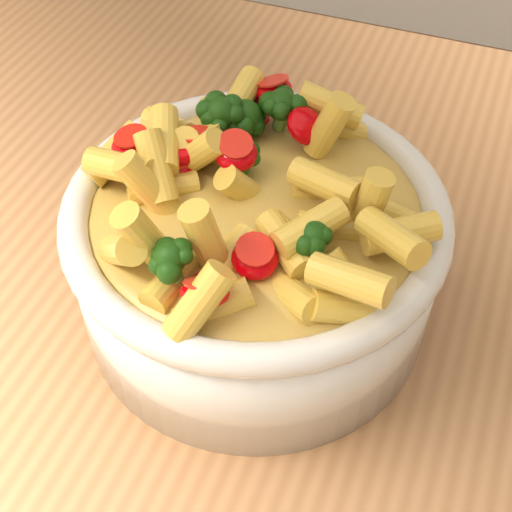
% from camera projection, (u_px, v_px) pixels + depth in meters
% --- Properties ---
extents(table, '(1.20, 0.80, 0.90)m').
position_uv_depth(table, '(241.00, 424.00, 0.52)').
color(table, '#B47D4D').
rests_on(table, ground).
extents(serving_bowl, '(0.22, 0.22, 0.10)m').
position_uv_depth(serving_bowl, '(256.00, 255.00, 0.43)').
color(serving_bowl, silver).
rests_on(serving_bowl, table).
extents(pasta_salad, '(0.17, 0.17, 0.04)m').
position_uv_depth(pasta_salad, '(256.00, 181.00, 0.38)').
color(pasta_salad, '#FFC450').
rests_on(pasta_salad, serving_bowl).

